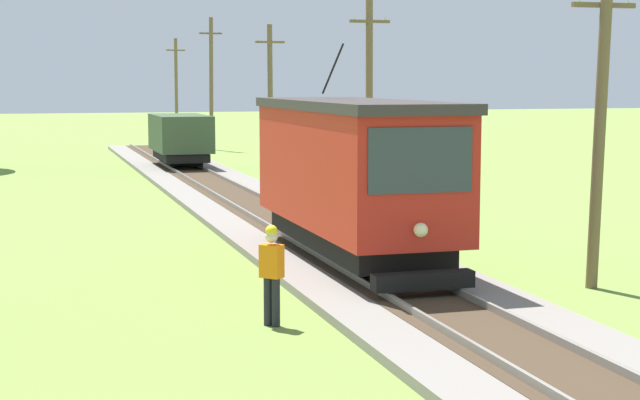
# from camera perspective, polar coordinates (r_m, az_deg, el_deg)

# --- Properties ---
(red_tram) EXTENTS (2.60, 8.54, 4.79)m
(red_tram) POSITION_cam_1_polar(r_m,az_deg,el_deg) (22.79, 1.92, 1.59)
(red_tram) COLOR red
(red_tram) RESTS_ON rail_right
(freight_car) EXTENTS (2.40, 5.20, 2.31)m
(freight_car) POSITION_cam_1_polar(r_m,az_deg,el_deg) (48.20, -7.93, 3.53)
(freight_car) COLOR #384C33
(freight_car) RESTS_ON rail_right
(utility_pole_near_tram) EXTENTS (1.40, 0.49, 6.54)m
(utility_pole_near_tram) POSITION_cam_1_polar(r_m,az_deg,el_deg) (21.08, 15.58, 4.11)
(utility_pole_near_tram) COLOR brown
(utility_pole_near_tram) RESTS_ON ground
(utility_pole_mid) EXTENTS (1.40, 0.35, 7.05)m
(utility_pole_mid) POSITION_cam_1_polar(r_m,az_deg,el_deg) (33.83, 2.81, 5.71)
(utility_pole_mid) COLOR brown
(utility_pole_mid) RESTS_ON ground
(utility_pole_far) EXTENTS (1.40, 0.40, 6.84)m
(utility_pole_far) POSITION_cam_1_polar(r_m,az_deg,el_deg) (47.27, -2.84, 5.90)
(utility_pole_far) COLOR brown
(utility_pole_far) RESTS_ON ground
(utility_pole_distant) EXTENTS (1.40, 0.60, 8.05)m
(utility_pole_distant) POSITION_cam_1_polar(r_m,az_deg,el_deg) (62.19, -6.19, 6.65)
(utility_pole_distant) COLOR brown
(utility_pole_distant) RESTS_ON ground
(utility_pole_horizon) EXTENTS (1.40, 0.37, 7.36)m
(utility_pole_horizon) POSITION_cam_1_polar(r_m,az_deg,el_deg) (76.57, -8.15, 6.38)
(utility_pole_horizon) COLOR brown
(utility_pole_horizon) RESTS_ON ground
(track_worker) EXTENTS (0.44, 0.44, 1.78)m
(track_worker) POSITION_cam_1_polar(r_m,az_deg,el_deg) (17.50, -2.76, -4.01)
(track_worker) COLOR black
(track_worker) RESTS_ON ground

